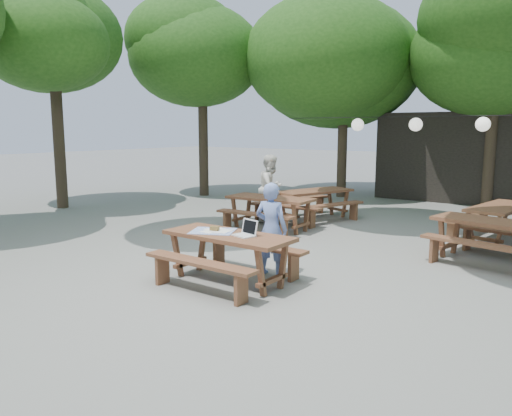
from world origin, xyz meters
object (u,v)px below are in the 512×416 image
Objects in this scene: main_picnic_table at (229,257)px; picnic_table_nw at (270,213)px; second_person at (271,188)px; woman at (271,229)px.

picnic_table_nw is (-1.78, 3.66, 0.00)m from main_picnic_table.
second_person is at bearing 117.39° from main_picnic_table.
second_person reaches higher than picnic_table_nw.
second_person is at bearing 120.39° from picnic_table_nw.
woman is at bearing -147.56° from second_person.
picnic_table_nw is 1.38× the size of woman.
main_picnic_table is 1.35× the size of woman.
second_person is (-2.35, 4.53, 0.44)m from main_picnic_table.
picnic_table_nw is 1.23× the size of second_person.
woman is at bearing -57.98° from picnic_table_nw.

